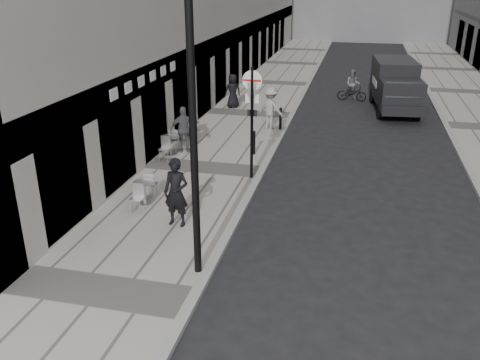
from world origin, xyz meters
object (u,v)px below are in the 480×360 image
object	(u,v)px
sign_post	(252,109)
panel_van	(395,83)
cyclist	(352,89)
walking_man	(176,193)
lamppost	(193,121)

from	to	relation	value
sign_post	panel_van	xyz separation A→B (m)	(4.98, 10.85, -1.09)
panel_van	cyclist	world-z (taller)	panel_van
walking_man	cyclist	distance (m)	16.78
cyclist	panel_van	bearing A→B (deg)	-31.97
walking_man	cyclist	world-z (taller)	walking_man
lamppost	cyclist	xyz separation A→B (m)	(2.91, 18.33, -2.97)
lamppost	panel_van	xyz separation A→B (m)	(4.98, 16.71, -2.26)
lamppost	cyclist	bearing A→B (deg)	80.99
walking_man	panel_van	world-z (taller)	panel_van
sign_post	cyclist	xyz separation A→B (m)	(2.91, 12.47, -1.80)
walking_man	lamppost	xyz separation A→B (m)	(1.23, -2.07, 2.57)
panel_van	walking_man	bearing A→B (deg)	-118.66
sign_post	cyclist	size ratio (longest dim) A/B	2.18
walking_man	panel_van	size ratio (longest dim) A/B	0.35
sign_post	lamppost	size ratio (longest dim) A/B	0.58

